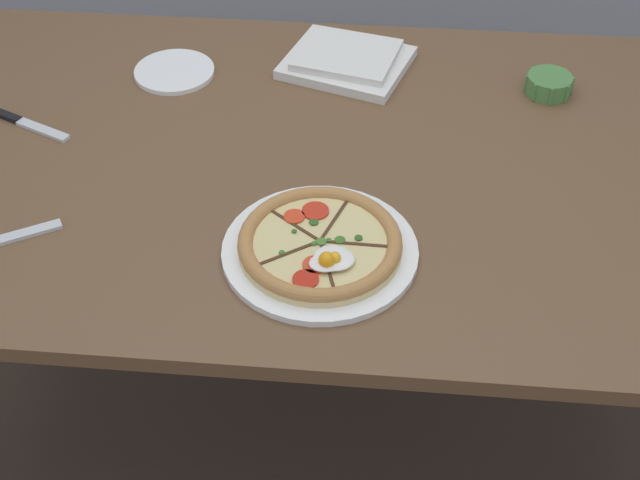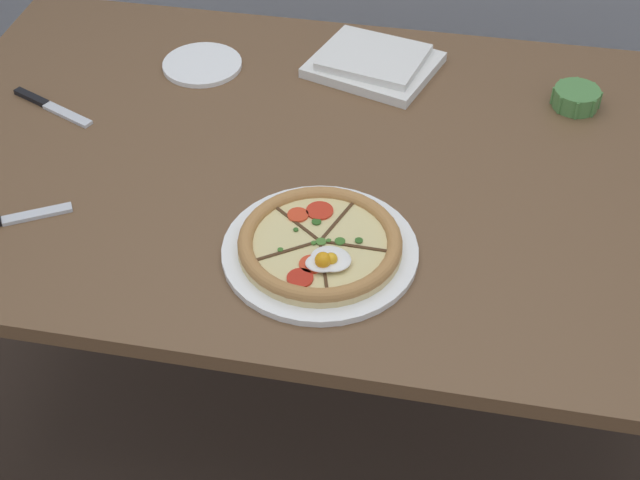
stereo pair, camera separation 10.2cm
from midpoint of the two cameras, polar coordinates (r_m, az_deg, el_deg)
ground_plane at (r=2.14m, az=2.28°, el=-10.73°), size 12.00×12.00×0.00m
dining_table at (r=1.66m, az=2.89°, el=2.86°), size 1.57×0.97×0.74m
pizza at (r=1.40m, az=2.08°, el=-0.44°), size 0.31×0.31×0.06m
ramekin_bowl at (r=1.81m, az=17.66°, el=8.65°), size 0.09×0.09×0.04m
napkin_folded at (r=1.85m, az=5.07°, el=11.23°), size 0.29×0.26×0.04m
knife_main at (r=1.79m, az=-15.27°, el=8.19°), size 0.19×0.10×0.01m
knife_spare at (r=1.54m, az=-17.47°, el=1.19°), size 0.18×0.11×0.01m
side_saucer at (r=1.86m, az=-5.97°, el=11.06°), size 0.16×0.16×0.01m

